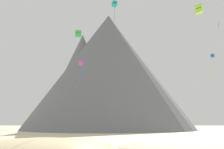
{
  "coord_description": "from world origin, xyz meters",
  "views": [
    {
      "loc": [
        3.34,
        -32.65,
        3.67
      ],
      "look_at": [
        0.96,
        37.28,
        14.07
      ],
      "focal_mm": 49.78,
      "sensor_mm": 36.0,
      "label": 1
    }
  ],
  "objects_px": {
    "bush_mid_center": "(52,149)",
    "kite_gold_high": "(77,32)",
    "bush_far_right": "(191,141)",
    "kite_violet_mid": "(219,24)",
    "kite_lime_mid": "(199,9)",
    "rock_massif": "(105,75)",
    "kite_blue_mid": "(212,56)",
    "kite_magenta_low": "(80,67)",
    "kite_teal_high": "(114,4)",
    "kite_green_mid": "(78,34)"
  },
  "relations": [
    {
      "from": "kite_teal_high",
      "to": "kite_blue_mid",
      "type": "xyz_separation_m",
      "value": [
        22.84,
        3.0,
        -11.91
      ]
    },
    {
      "from": "bush_mid_center",
      "to": "kite_violet_mid",
      "type": "bearing_deg",
      "value": 45.55
    },
    {
      "from": "bush_far_right",
      "to": "kite_lime_mid",
      "type": "distance_m",
      "value": 22.59
    },
    {
      "from": "rock_massif",
      "to": "bush_far_right",
      "type": "bearing_deg",
      "value": -75.59
    },
    {
      "from": "bush_mid_center",
      "to": "kite_lime_mid",
      "type": "distance_m",
      "value": 34.49
    },
    {
      "from": "bush_far_right",
      "to": "kite_blue_mid",
      "type": "xyz_separation_m",
      "value": [
        9.72,
        18.85,
        18.26
      ]
    },
    {
      "from": "bush_far_right",
      "to": "kite_magenta_low",
      "type": "height_order",
      "value": "kite_magenta_low"
    },
    {
      "from": "kite_magenta_low",
      "to": "kite_gold_high",
      "type": "xyz_separation_m",
      "value": [
        -5.92,
        33.59,
        16.49
      ]
    },
    {
      "from": "bush_mid_center",
      "to": "kite_lime_mid",
      "type": "bearing_deg",
      "value": 33.84
    },
    {
      "from": "kite_lime_mid",
      "to": "kite_violet_mid",
      "type": "bearing_deg",
      "value": -7.39
    },
    {
      "from": "bush_mid_center",
      "to": "kite_gold_high",
      "type": "height_order",
      "value": "kite_gold_high"
    },
    {
      "from": "kite_blue_mid",
      "to": "kite_teal_high",
      "type": "bearing_deg",
      "value": -68.02
    },
    {
      "from": "kite_green_mid",
      "to": "kite_violet_mid",
      "type": "relative_size",
      "value": 1.12
    },
    {
      "from": "kite_teal_high",
      "to": "kite_green_mid",
      "type": "relative_size",
      "value": 3.39
    },
    {
      "from": "bush_mid_center",
      "to": "kite_gold_high",
      "type": "xyz_separation_m",
      "value": [
        -5.08,
        51.28,
        29.4
      ]
    },
    {
      "from": "rock_massif",
      "to": "kite_violet_mid",
      "type": "bearing_deg",
      "value": -63.31
    },
    {
      "from": "bush_far_right",
      "to": "rock_massif",
      "type": "bearing_deg",
      "value": 104.41
    },
    {
      "from": "kite_teal_high",
      "to": "kite_green_mid",
      "type": "distance_m",
      "value": 11.9
    },
    {
      "from": "kite_lime_mid",
      "to": "kite_violet_mid",
      "type": "distance_m",
      "value": 18.3
    },
    {
      "from": "bush_mid_center",
      "to": "bush_far_right",
      "type": "relative_size",
      "value": 0.91
    },
    {
      "from": "bush_far_right",
      "to": "kite_magenta_low",
      "type": "xyz_separation_m",
      "value": [
        -18.94,
        2.05,
        12.92
      ]
    },
    {
      "from": "rock_massif",
      "to": "kite_blue_mid",
      "type": "distance_m",
      "value": 61.04
    },
    {
      "from": "kite_gold_high",
      "to": "kite_lime_mid",
      "type": "height_order",
      "value": "kite_gold_high"
    },
    {
      "from": "bush_mid_center",
      "to": "kite_violet_mid",
      "type": "distance_m",
      "value": 49.61
    },
    {
      "from": "rock_massif",
      "to": "kite_violet_mid",
      "type": "distance_m",
      "value": 64.64
    },
    {
      "from": "bush_far_right",
      "to": "rock_massif",
      "type": "relative_size",
      "value": 0.03
    },
    {
      "from": "bush_mid_center",
      "to": "kite_lime_mid",
      "type": "height_order",
      "value": "kite_lime_mid"
    },
    {
      "from": "kite_lime_mid",
      "to": "kite_violet_mid",
      "type": "xyz_separation_m",
      "value": [
        8.37,
        16.11,
        2.3
      ]
    },
    {
      "from": "kite_gold_high",
      "to": "kite_violet_mid",
      "type": "relative_size",
      "value": 1.06
    },
    {
      "from": "rock_massif",
      "to": "kite_green_mid",
      "type": "xyz_separation_m",
      "value": [
        -2.21,
        -60.82,
        -0.02
      ]
    },
    {
      "from": "kite_blue_mid",
      "to": "kite_lime_mid",
      "type": "xyz_separation_m",
      "value": [
        -7.77,
        -19.92,
        4.22
      ]
    },
    {
      "from": "rock_massif",
      "to": "kite_blue_mid",
      "type": "relative_size",
      "value": 15.58
    },
    {
      "from": "kite_lime_mid",
      "to": "kite_teal_high",
      "type": "bearing_deg",
      "value": 61.78
    },
    {
      "from": "kite_green_mid",
      "to": "kite_violet_mid",
      "type": "xyz_separation_m",
      "value": [
        31.22,
        3.12,
        2.73
      ]
    },
    {
      "from": "bush_far_right",
      "to": "kite_violet_mid",
      "type": "bearing_deg",
      "value": 55.53
    },
    {
      "from": "kite_teal_high",
      "to": "bush_mid_center",
      "type": "bearing_deg",
      "value": 47.03
    },
    {
      "from": "kite_green_mid",
      "to": "kite_teal_high",
      "type": "bearing_deg",
      "value": 14.9
    },
    {
      "from": "rock_massif",
      "to": "kite_magenta_low",
      "type": "bearing_deg",
      "value": -90.2
    },
    {
      "from": "kite_gold_high",
      "to": "bush_mid_center",
      "type": "bearing_deg",
      "value": 25.46
    },
    {
      "from": "rock_massif",
      "to": "kite_violet_mid",
      "type": "relative_size",
      "value": 55.44
    },
    {
      "from": "rock_massif",
      "to": "kite_magenta_low",
      "type": "relative_size",
      "value": 18.2
    },
    {
      "from": "kite_teal_high",
      "to": "kite_magenta_low",
      "type": "distance_m",
      "value": 22.84
    },
    {
      "from": "kite_lime_mid",
      "to": "kite_blue_mid",
      "type": "bearing_deg",
      "value": -1.23
    },
    {
      "from": "rock_massif",
      "to": "kite_teal_high",
      "type": "bearing_deg",
      "value": -84.42
    },
    {
      "from": "bush_mid_center",
      "to": "kite_gold_high",
      "type": "distance_m",
      "value": 59.33
    },
    {
      "from": "kite_blue_mid",
      "to": "kite_violet_mid",
      "type": "xyz_separation_m",
      "value": [
        0.61,
        -3.81,
        6.52
      ]
    },
    {
      "from": "kite_teal_high",
      "to": "kite_gold_high",
      "type": "relative_size",
      "value": 3.58
    },
    {
      "from": "kite_green_mid",
      "to": "kite_lime_mid",
      "type": "bearing_deg",
      "value": -41.51
    },
    {
      "from": "rock_massif",
      "to": "kite_lime_mid",
      "type": "distance_m",
      "value": 76.64
    },
    {
      "from": "bush_mid_center",
      "to": "rock_massif",
      "type": "distance_m",
      "value": 91.1
    }
  ]
}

